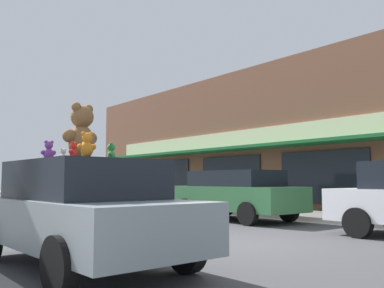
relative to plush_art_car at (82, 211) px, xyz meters
name	(u,v)px	position (x,y,z in m)	size (l,w,h in m)	color
ground_plane	(241,244)	(3.52, 0.22, -0.82)	(260.00, 260.00, 0.00)	#424244
storefront_row	(351,143)	(17.65, 6.20, 2.42)	(13.85, 30.68, 6.49)	brown
plush_art_car	(82,211)	(0.00, 0.00, 0.00)	(2.13, 4.32, 1.57)	#8C999E
teddy_bear_giant	(82,133)	(0.01, 0.12, 1.17)	(0.68, 0.48, 0.89)	olive
teddy_bear_yellow	(85,150)	(-0.29, -0.69, 0.86)	(0.16, 0.17, 0.24)	yellow
teddy_bear_purple	(49,151)	(-0.37, 0.44, 0.90)	(0.24, 0.15, 0.32)	purple
teddy_bear_orange	(87,145)	(-0.37, -0.90, 0.90)	(0.25, 0.17, 0.33)	orange
teddy_bear_red	(73,151)	(-0.34, -0.42, 0.86)	(0.17, 0.16, 0.24)	red
teddy_bear_green	(111,153)	(0.61, 0.28, 0.90)	(0.20, 0.24, 0.33)	green
teddy_bear_white	(63,155)	(-0.03, 0.73, 0.86)	(0.18, 0.13, 0.24)	white
parked_car_far_center	(235,193)	(7.01, 3.94, 0.04)	(2.01, 4.59, 1.59)	#336B3D
parked_car_far_right	(121,190)	(7.01, 11.43, 0.03)	(2.01, 4.76, 1.63)	black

